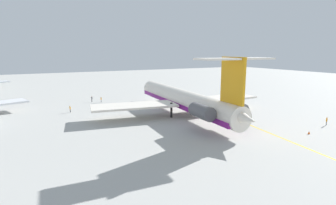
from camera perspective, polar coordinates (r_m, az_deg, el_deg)
The scene contains 8 objects.
ground at distance 72.10m, azimuth 8.51°, elevation -1.35°, with size 294.80×294.80×0.00m, color #ADADA8.
main_jetliner at distance 63.06m, azimuth 3.74°, elevation 0.58°, with size 49.02×43.50×14.28m.
ground_crew_near_nose at distance 71.42m, azimuth -20.27°, elevation -1.15°, with size 0.42×0.27×1.71m.
ground_crew_near_tail at distance 84.07m, azimuth -16.04°, elevation 0.90°, with size 0.29×0.45×1.82m.
ground_crew_portside at distance 64.63m, azimuth 30.90°, elevation -3.27°, with size 0.27×0.40×1.71m.
ground_crew_starboard at distance 82.56m, azimuth -14.16°, elevation 0.76°, with size 0.42×0.27×1.71m.
safety_cone_nose at distance 56.46m, azimuth 28.01°, elevation -5.71°, with size 0.40×0.40×0.55m, color #EA590F.
taxiway_centreline at distance 70.32m, azimuth 9.86°, elevation -1.71°, with size 79.01×0.36×0.01m, color gold.
Camera 1 is at (-56.80, 41.72, 15.22)m, focal length 28.42 mm.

